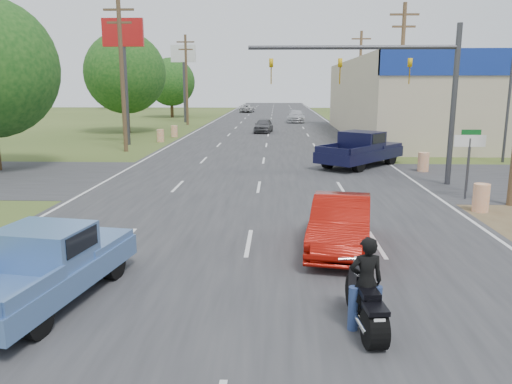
{
  "coord_description": "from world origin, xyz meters",
  "views": [
    {
      "loc": [
        0.76,
        -5.47,
        4.36
      ],
      "look_at": [
        0.17,
        8.91,
        1.3
      ],
      "focal_mm": 35.0,
      "sensor_mm": 36.0,
      "label": 1
    }
  ],
  "objects_px": {
    "distant_car_silver": "(296,116)",
    "distant_car_white": "(247,109)",
    "rider": "(366,287)",
    "navy_pickup": "(362,149)",
    "distant_car_grey": "(263,126)",
    "blue_pickup": "(47,263)",
    "motorcycle": "(366,306)",
    "red_convertible": "(341,224)"
  },
  "relations": [
    {
      "from": "navy_pickup",
      "to": "distant_car_grey",
      "type": "distance_m",
      "value": 21.15
    },
    {
      "from": "motorcycle",
      "to": "navy_pickup",
      "type": "relative_size",
      "value": 0.38
    },
    {
      "from": "red_convertible",
      "to": "distant_car_silver",
      "type": "xyz_separation_m",
      "value": [
        0.64,
        49.1,
        0.03
      ]
    },
    {
      "from": "red_convertible",
      "to": "rider",
      "type": "height_order",
      "value": "rider"
    },
    {
      "from": "red_convertible",
      "to": "distant_car_grey",
      "type": "relative_size",
      "value": 1.11
    },
    {
      "from": "motorcycle",
      "to": "navy_pickup",
      "type": "distance_m",
      "value": 19.53
    },
    {
      "from": "motorcycle",
      "to": "navy_pickup",
      "type": "height_order",
      "value": "navy_pickup"
    },
    {
      "from": "blue_pickup",
      "to": "distant_car_silver",
      "type": "height_order",
      "value": "blue_pickup"
    },
    {
      "from": "red_convertible",
      "to": "navy_pickup",
      "type": "distance_m",
      "value": 14.92
    },
    {
      "from": "distant_car_grey",
      "to": "distant_car_silver",
      "type": "bearing_deg",
      "value": 81.17
    },
    {
      "from": "motorcycle",
      "to": "distant_car_grey",
      "type": "height_order",
      "value": "distant_car_grey"
    },
    {
      "from": "motorcycle",
      "to": "blue_pickup",
      "type": "distance_m",
      "value": 6.43
    },
    {
      "from": "red_convertible",
      "to": "blue_pickup",
      "type": "xyz_separation_m",
      "value": [
        -6.44,
        -3.51,
        0.08
      ]
    },
    {
      "from": "blue_pickup",
      "to": "navy_pickup",
      "type": "xyz_separation_m",
      "value": [
        9.41,
        18.13,
        0.18
      ]
    },
    {
      "from": "blue_pickup",
      "to": "distant_car_silver",
      "type": "relative_size",
      "value": 0.96
    },
    {
      "from": "rider",
      "to": "blue_pickup",
      "type": "distance_m",
      "value": 6.41
    },
    {
      "from": "distant_car_silver",
      "to": "rider",
      "type": "bearing_deg",
      "value": -88.13
    },
    {
      "from": "blue_pickup",
      "to": "navy_pickup",
      "type": "height_order",
      "value": "navy_pickup"
    },
    {
      "from": "motorcycle",
      "to": "distant_car_white",
      "type": "relative_size",
      "value": 0.48
    },
    {
      "from": "red_convertible",
      "to": "motorcycle",
      "type": "relative_size",
      "value": 1.95
    },
    {
      "from": "blue_pickup",
      "to": "red_convertible",
      "type": "bearing_deg",
      "value": 37.91
    },
    {
      "from": "navy_pickup",
      "to": "distant_car_grey",
      "type": "height_order",
      "value": "navy_pickup"
    },
    {
      "from": "blue_pickup",
      "to": "motorcycle",
      "type": "bearing_deg",
      "value": -0.95
    },
    {
      "from": "blue_pickup",
      "to": "distant_car_silver",
      "type": "distance_m",
      "value": 53.09
    },
    {
      "from": "navy_pickup",
      "to": "distant_car_white",
      "type": "xyz_separation_m",
      "value": [
        -9.77,
        58.09,
        -0.33
      ]
    },
    {
      "from": "blue_pickup",
      "to": "distant_car_white",
      "type": "relative_size",
      "value": 1.07
    },
    {
      "from": "motorcycle",
      "to": "red_convertible",
      "type": "bearing_deg",
      "value": 82.72
    },
    {
      "from": "motorcycle",
      "to": "distant_car_silver",
      "type": "xyz_separation_m",
      "value": [
        0.77,
        53.76,
        0.25
      ]
    },
    {
      "from": "red_convertible",
      "to": "rider",
      "type": "xyz_separation_m",
      "value": [
        -0.13,
        -4.6,
        0.12
      ]
    },
    {
      "from": "rider",
      "to": "distant_car_grey",
      "type": "distance_m",
      "value": 39.61
    },
    {
      "from": "red_convertible",
      "to": "blue_pickup",
      "type": "relative_size",
      "value": 0.88
    },
    {
      "from": "distant_car_silver",
      "to": "distant_car_white",
      "type": "distance_m",
      "value": 24.75
    },
    {
      "from": "motorcycle",
      "to": "navy_pickup",
      "type": "xyz_separation_m",
      "value": [
        3.09,
        19.27,
        0.47
      ]
    },
    {
      "from": "distant_car_white",
      "to": "motorcycle",
      "type": "bearing_deg",
      "value": 99.39
    },
    {
      "from": "rider",
      "to": "distant_car_silver",
      "type": "relative_size",
      "value": 0.32
    },
    {
      "from": "red_convertible",
      "to": "distant_car_silver",
      "type": "relative_size",
      "value": 0.84
    },
    {
      "from": "distant_car_grey",
      "to": "distant_car_white",
      "type": "distance_m",
      "value": 37.99
    },
    {
      "from": "red_convertible",
      "to": "distant_car_grey",
      "type": "distance_m",
      "value": 35.04
    },
    {
      "from": "red_convertible",
      "to": "navy_pickup",
      "type": "xyz_separation_m",
      "value": [
        2.97,
        14.62,
        0.26
      ]
    },
    {
      "from": "distant_car_white",
      "to": "blue_pickup",
      "type": "bearing_deg",
      "value": 94.72
    },
    {
      "from": "motorcycle",
      "to": "distant_car_silver",
      "type": "distance_m",
      "value": 53.77
    },
    {
      "from": "red_convertible",
      "to": "navy_pickup",
      "type": "height_order",
      "value": "navy_pickup"
    }
  ]
}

